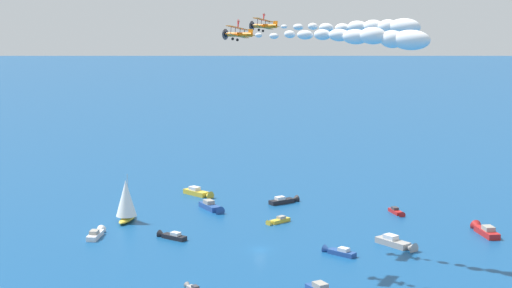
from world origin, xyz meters
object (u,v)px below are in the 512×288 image
motorboat_near_centre (277,221)px  motorboat_inshore (397,212)px  biplane_wingman (263,25)px  motorboat_outer_ring_d (484,230)px  motorboat_trailing (398,244)px  motorboat_outer_ring_b (212,207)px  biplane_lead (238,34)px  motorboat_far_stbd (338,252)px  motorboat_far_port (97,234)px  sailboat_outer_ring_c (126,200)px  wingwalker_wingman (264,16)px  motorboat_mid_cluster (285,200)px  motorboat_outer_ring_a (199,193)px  motorboat_outer_ring_e (193,288)px  wingwalker_lead (238,23)px  motorboat_offshore (171,236)px

motorboat_near_centre → motorboat_inshore: (33.14, 2.92, -0.01)m
biplane_wingman → motorboat_outer_ring_d: bearing=-6.9°
motorboat_trailing → motorboat_outer_ring_b: 55.78m
biplane_lead → motorboat_far_stbd: bearing=-1.5°
biplane_lead → motorboat_far_port: bearing=141.5°
motorboat_near_centre → sailboat_outer_ring_c: (-37.42, 8.50, 5.05)m
motorboat_outer_ring_b → wingwalker_wingman: size_ratio=7.07×
sailboat_outer_ring_c → motorboat_mid_cluster: bearing=15.4°
motorboat_outer_ring_b → biplane_lead: 64.71m
motorboat_outer_ring_a → motorboat_outer_ring_e: motorboat_outer_ring_a is taller
motorboat_far_stbd → motorboat_outer_ring_e: size_ratio=1.45×
motorboat_outer_ring_d → wingwalker_wingman: wingwalker_wingman is taller
motorboat_outer_ring_e → wingwalker_lead: bearing=55.3°
motorboat_far_port → motorboat_far_stbd: (52.27, -24.55, -0.07)m
sailboat_outer_ring_c → motorboat_outer_ring_e: sailboat_outer_ring_c is taller
motorboat_trailing → motorboat_outer_ring_d: (24.52, 6.58, 0.02)m
motorboat_far_port → motorboat_far_stbd: 57.75m
motorboat_trailing → motorboat_mid_cluster: 48.83m
sailboat_outer_ring_c → wingwalker_wingman: wingwalker_wingman is taller
motorboat_outer_ring_d → motorboat_outer_ring_a: bearing=139.7°
motorboat_near_centre → motorboat_inshore: bearing=5.0°
motorboat_mid_cluster → sailboat_outer_ring_c: size_ratio=0.76×
motorboat_far_stbd → motorboat_offshore: size_ratio=1.06×
motorboat_outer_ring_b → wingwalker_lead: wingwalker_lead is taller
sailboat_outer_ring_c → motorboat_far_port: bearing=-121.5°
sailboat_outer_ring_c → motorboat_outer_ring_d: 88.81m
motorboat_inshore → motorboat_outer_ring_d: bearing=-57.9°
motorboat_trailing → sailboat_outer_ring_c: bearing=150.3°
motorboat_far_port → wingwalker_wingman: bearing=-12.6°
biplane_wingman → wingwalker_lead: bearing=-119.1°
motorboat_mid_cluster → motorboat_outer_ring_e: size_ratio=1.80×
motorboat_outer_ring_e → biplane_wingman: 62.37m
motorboat_far_port → motorboat_mid_cluster: (51.75, 24.36, 0.02)m
motorboat_far_port → wingwalker_wingman: wingwalker_wingman is taller
motorboat_inshore → motorboat_outer_ring_b: 49.38m
motorboat_outer_ring_a → motorboat_offshore: bearing=-105.7°
motorboat_near_centre → biplane_wingman: biplane_wingman is taller
motorboat_outer_ring_e → wingwalker_wingman: 64.25m
motorboat_outer_ring_e → wingwalker_lead: (12.05, 17.41, 50.04)m
sailboat_outer_ring_c → biplane_lead: size_ratio=1.86×
motorboat_outer_ring_b → motorboat_outer_ring_a: bearing=94.3°
motorboat_far_stbd → wingwalker_lead: 54.43m
biplane_wingman → motorboat_mid_cluster: bearing=68.5°
biplane_wingman → motorboat_outer_ring_b: bearing=105.7°
motorboat_near_centre → wingwalker_wingman: wingwalker_wingman is taller
motorboat_offshore → biplane_lead: size_ratio=1.07×
motorboat_trailing → motorboat_far_port: bearing=161.9°
motorboat_outer_ring_a → motorboat_outer_ring_d: 82.06m
motorboat_offshore → wingwalker_lead: bearing=-54.8°
motorboat_inshore → motorboat_near_centre: bearing=-175.0°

